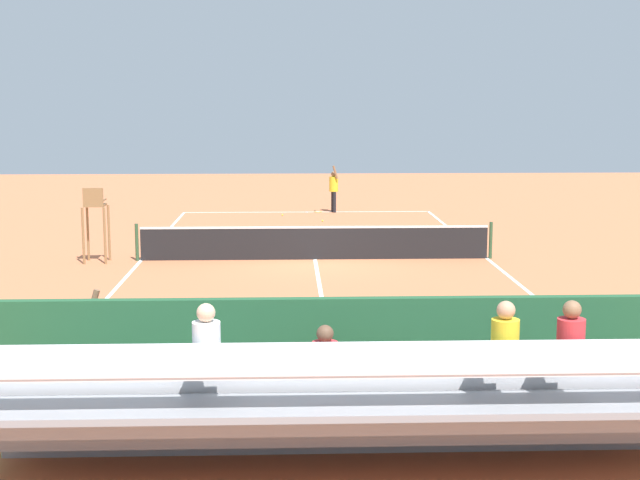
{
  "coord_description": "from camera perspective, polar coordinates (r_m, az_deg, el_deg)",
  "views": [
    {
      "loc": [
        0.78,
        25.62,
        4.61
      ],
      "look_at": [
        0.0,
        4.0,
        1.2
      ],
      "focal_mm": 50.67,
      "sensor_mm": 36.0,
      "label": 1
    }
  ],
  "objects": [
    {
      "name": "ground_plane",
      "position": [
        26.05,
        -0.32,
        -1.24
      ],
      "size": [
        60.0,
        60.0,
        0.0
      ],
      "primitive_type": "plane",
      "color": "#CC7047"
    },
    {
      "name": "court_line_markings",
      "position": [
        26.08,
        -0.32,
        -1.22
      ],
      "size": [
        10.1,
        22.2,
        0.01
      ],
      "color": "white",
      "rests_on": "ground"
    },
    {
      "name": "tennis_net",
      "position": [
        25.96,
        -0.32,
        -0.15
      ],
      "size": [
        10.3,
        0.1,
        1.07
      ],
      "color": "black",
      "rests_on": "ground"
    },
    {
      "name": "backdrop_wall",
      "position": [
        12.2,
        1.71,
        -8.26
      ],
      "size": [
        18.0,
        0.16,
        2.0
      ],
      "primitive_type": "cube",
      "color": "#235633",
      "rests_on": "ground"
    },
    {
      "name": "bleacher_stand",
      "position": [
        10.91,
        2.85,
        -10.62
      ],
      "size": [
        9.06,
        2.4,
        2.48
      ],
      "color": "gray",
      "rests_on": "ground"
    },
    {
      "name": "umpire_chair",
      "position": [
        26.15,
        -14.02,
        1.45
      ],
      "size": [
        0.67,
        0.67,
        2.14
      ],
      "color": "olive",
      "rests_on": "ground"
    },
    {
      "name": "courtside_bench",
      "position": [
        13.22,
        8.66,
        -8.99
      ],
      "size": [
        1.8,
        0.4,
        0.93
      ],
      "color": "#33383D",
      "rests_on": "ground"
    },
    {
      "name": "equipment_bag",
      "position": [
        13.01,
        -0.69,
        -10.96
      ],
      "size": [
        0.9,
        0.36,
        0.36
      ],
      "primitive_type": "cube",
      "color": "#B22D2D",
      "rests_on": "ground"
    },
    {
      "name": "tennis_player",
      "position": [
        36.78,
        0.87,
        3.35
      ],
      "size": [
        0.44,
        0.56,
        1.93
      ],
      "color": "black",
      "rests_on": "ground"
    },
    {
      "name": "tennis_racket",
      "position": [
        36.86,
        -0.14,
        1.79
      ],
      "size": [
        0.38,
        0.59,
        0.03
      ],
      "color": "black",
      "rests_on": "ground"
    },
    {
      "name": "tennis_ball_near",
      "position": [
        34.03,
        0.16,
        1.22
      ],
      "size": [
        0.07,
        0.07,
        0.07
      ],
      "primitive_type": "sphere",
      "color": "#CCDB33",
      "rests_on": "ground"
    },
    {
      "name": "tennis_ball_far",
      "position": [
        35.78,
        -2.39,
        1.6
      ],
      "size": [
        0.07,
        0.07,
        0.07
      ],
      "primitive_type": "sphere",
      "color": "#CCDB33",
      "rests_on": "ground"
    },
    {
      "name": "line_judge",
      "position": [
        13.25,
        -14.24,
        -7.06
      ],
      "size": [
        0.38,
        0.54,
        1.93
      ],
      "color": "#232328",
      "rests_on": "ground"
    }
  ]
}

